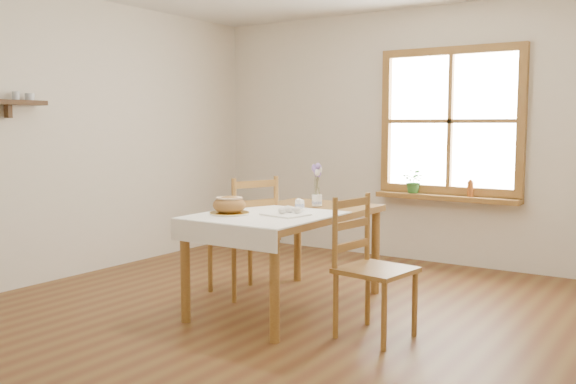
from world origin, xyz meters
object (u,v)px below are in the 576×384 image
object	(u,v)px
dining_table	(288,222)
flower_vase	(317,201)
chair_left	(242,235)
chair_right	(376,268)
bread_plate	(229,213)

from	to	relation	value
dining_table	flower_vase	size ratio (longest dim) A/B	17.35
dining_table	chair_left	size ratio (longest dim) A/B	1.61
dining_table	flower_vase	distance (m)	0.38
chair_right	bread_plate	world-z (taller)	chair_right
chair_left	chair_right	bearing A→B (deg)	95.67
dining_table	chair_right	world-z (taller)	chair_right
dining_table	bread_plate	distance (m)	0.50
chair_right	chair_left	bearing A→B (deg)	81.92
bread_plate	flower_vase	xyz separation A→B (m)	(0.27, 0.79, 0.03)
bread_plate	flower_vase	size ratio (longest dim) A/B	3.07
chair_left	chair_right	distance (m)	1.48
chair_left	flower_vase	distance (m)	0.70
dining_table	bread_plate	bearing A→B (deg)	-117.43
dining_table	chair_left	xyz separation A→B (m)	(-0.53, 0.11, -0.17)
dining_table	chair_right	size ratio (longest dim) A/B	1.70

